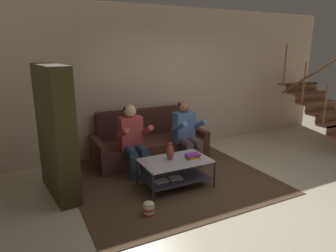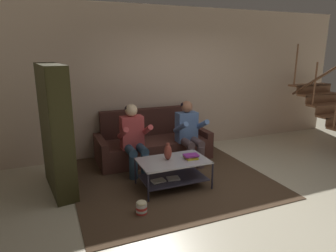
% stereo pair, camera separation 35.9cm
% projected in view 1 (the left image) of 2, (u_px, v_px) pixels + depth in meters
% --- Properties ---
extents(ground, '(16.80, 16.80, 0.00)m').
position_uv_depth(ground, '(241.00, 193.00, 4.47)').
color(ground, beige).
extents(back_partition, '(8.40, 0.12, 2.90)m').
position_uv_depth(back_partition, '(167.00, 80.00, 6.23)').
color(back_partition, beige).
rests_on(back_partition, ground).
extents(staircase_run, '(1.04, 1.98, 2.21)m').
position_uv_depth(staircase_run, '(327.00, 111.00, 6.55)').
color(staircase_run, '#8F5D3F').
rests_on(staircase_run, ground).
extents(couch, '(2.14, 0.89, 0.93)m').
position_uv_depth(couch, '(149.00, 144.00, 5.80)').
color(couch, '#4D2B24').
rests_on(couch, ground).
extents(person_seated_left, '(0.50, 0.58, 1.18)m').
position_uv_depth(person_seated_left, '(133.00, 138.00, 5.02)').
color(person_seated_left, '#2D465E').
rests_on(person_seated_left, ground).
extents(person_seated_right, '(0.50, 0.58, 1.17)m').
position_uv_depth(person_seated_right, '(187.00, 131.00, 5.48)').
color(person_seated_right, '#5B484C').
rests_on(person_seated_right, ground).
extents(coffee_table, '(1.05, 0.65, 0.44)m').
position_uv_depth(coffee_table, '(175.00, 169.00, 4.59)').
color(coffee_table, '#BAB8BF').
rests_on(coffee_table, ground).
extents(area_rug, '(3.07, 3.26, 0.01)m').
position_uv_depth(area_rug, '(164.00, 173.00, 5.15)').
color(area_rug, '#503B29').
rests_on(area_rug, ground).
extents(vase, '(0.12, 0.12, 0.27)m').
position_uv_depth(vase, '(170.00, 152.00, 4.54)').
color(vase, brown).
rests_on(vase, coffee_table).
extents(book_stack, '(0.24, 0.21, 0.07)m').
position_uv_depth(book_stack, '(193.00, 156.00, 4.64)').
color(book_stack, gold).
rests_on(book_stack, coffee_table).
extents(bookshelf, '(0.43, 1.17, 1.88)m').
position_uv_depth(bookshelf, '(54.00, 141.00, 4.21)').
color(bookshelf, '#2E2B13').
rests_on(bookshelf, ground).
extents(popcorn_tub, '(0.15, 0.15, 0.18)m').
position_uv_depth(popcorn_tub, '(149.00, 208.00, 3.85)').
color(popcorn_tub, red).
rests_on(popcorn_tub, ground).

